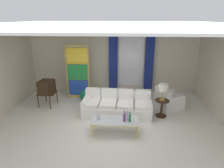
# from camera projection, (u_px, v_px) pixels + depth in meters

# --- Properties ---
(ground_plane) EXTENTS (16.00, 16.00, 0.00)m
(ground_plane) POSITION_uv_depth(u_px,v_px,m) (108.00, 124.00, 6.24)
(ground_plane) COLOR white
(wall_rear) EXTENTS (8.00, 0.12, 3.00)m
(wall_rear) POSITION_uv_depth(u_px,v_px,m) (113.00, 58.00, 8.64)
(wall_rear) COLOR beige
(wall_rear) RESTS_ON ground
(ceiling_slab) EXTENTS (8.00, 7.60, 0.04)m
(ceiling_slab) POSITION_uv_depth(u_px,v_px,m) (109.00, 24.00, 6.02)
(ceiling_slab) COLOR white
(curtained_window) EXTENTS (2.00, 0.17, 2.70)m
(curtained_window) POSITION_uv_depth(u_px,v_px,m) (131.00, 54.00, 8.36)
(curtained_window) COLOR white
(curtained_window) RESTS_ON ground
(couch_white_long) EXTENTS (2.37, 1.01, 0.86)m
(couch_white_long) POSITION_uv_depth(u_px,v_px,m) (117.00, 106.00, 6.85)
(couch_white_long) COLOR white
(couch_white_long) RESTS_ON ground
(coffee_table) EXTENTS (1.36, 0.58, 0.41)m
(coffee_table) POSITION_uv_depth(u_px,v_px,m) (115.00, 121.00, 5.69)
(coffee_table) COLOR silver
(coffee_table) RESTS_ON ground
(bottle_blue_decanter) EXTENTS (0.11, 0.11, 0.23)m
(bottle_blue_decanter) POSITION_uv_depth(u_px,v_px,m) (99.00, 117.00, 5.67)
(bottle_blue_decanter) COLOR silver
(bottle_blue_decanter) RESTS_ON coffee_table
(bottle_crystal_tall) EXTENTS (0.06, 0.06, 0.32)m
(bottle_crystal_tall) POSITION_uv_depth(u_px,v_px,m) (130.00, 118.00, 5.54)
(bottle_crystal_tall) COLOR #196B3D
(bottle_crystal_tall) RESTS_ON coffee_table
(bottle_amber_squat) EXTENTS (0.08, 0.08, 0.33)m
(bottle_amber_squat) POSITION_uv_depth(u_px,v_px,m) (124.00, 117.00, 5.56)
(bottle_amber_squat) COLOR #753384
(bottle_amber_squat) RESTS_ON coffee_table
(bottle_ruby_flask) EXTENTS (0.07, 0.07, 0.35)m
(bottle_ruby_flask) POSITION_uv_depth(u_px,v_px,m) (127.00, 115.00, 5.66)
(bottle_ruby_flask) COLOR silver
(bottle_ruby_flask) RESTS_ON coffee_table
(vintage_tv) EXTENTS (0.62, 0.65, 1.35)m
(vintage_tv) POSITION_uv_depth(u_px,v_px,m) (46.00, 87.00, 7.38)
(vintage_tv) COLOR #382314
(vintage_tv) RESTS_ON ground
(armchair_white) EXTENTS (1.07, 1.06, 0.80)m
(armchair_white) POSITION_uv_depth(u_px,v_px,m) (168.00, 101.00, 7.29)
(armchair_white) COLOR white
(armchair_white) RESTS_ON ground
(stained_glass_divider) EXTENTS (0.95, 0.05, 2.20)m
(stained_glass_divider) POSITION_uv_depth(u_px,v_px,m) (78.00, 73.00, 8.00)
(stained_glass_divider) COLOR gold
(stained_glass_divider) RESTS_ON ground
(peacock_figurine) EXTENTS (0.44, 0.60, 0.50)m
(peacock_figurine) POSITION_uv_depth(u_px,v_px,m) (85.00, 96.00, 7.87)
(peacock_figurine) COLOR beige
(peacock_figurine) RESTS_ON ground
(round_side_table) EXTENTS (0.48, 0.48, 0.59)m
(round_side_table) POSITION_uv_depth(u_px,v_px,m) (162.00, 107.00, 6.65)
(round_side_table) COLOR #382314
(round_side_table) RESTS_ON ground
(table_lamp_brass) EXTENTS (0.32, 0.32, 0.57)m
(table_lamp_brass) POSITION_uv_depth(u_px,v_px,m) (163.00, 88.00, 6.43)
(table_lamp_brass) COLOR #B29338
(table_lamp_brass) RESTS_ON round_side_table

